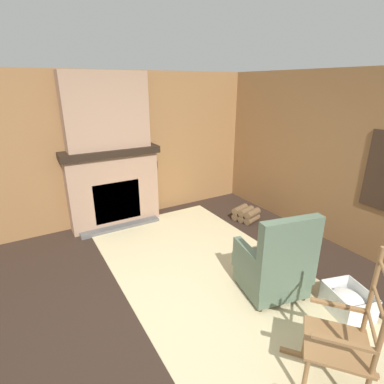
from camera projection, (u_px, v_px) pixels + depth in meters
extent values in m
plane|color=#2D2119|center=(188.00, 311.00, 3.24)|extent=(14.00, 14.00, 0.00)
cube|color=olive|center=(107.00, 150.00, 5.00)|extent=(0.06, 5.96, 2.52)
cube|color=olive|center=(358.00, 165.00, 4.10)|extent=(5.96, 0.06, 2.52)
cube|color=#9E7A60|center=(114.00, 191.00, 5.06)|extent=(0.34, 1.48, 1.22)
cube|color=black|center=(117.00, 201.00, 5.01)|extent=(0.08, 0.77, 0.68)
cube|color=#565451|center=(121.00, 227.00, 5.06)|extent=(0.16, 1.33, 0.06)
cube|color=black|center=(110.00, 152.00, 4.83)|extent=(0.44, 1.58, 0.11)
cube|color=#9E7A60|center=(106.00, 111.00, 4.61)|extent=(0.30, 1.30, 1.17)
cube|color=#C6B789|center=(210.00, 273.00, 3.87)|extent=(4.00, 2.18, 0.01)
cube|color=#516651|center=(270.00, 278.00, 3.49)|extent=(0.74, 0.77, 0.24)
cube|color=#516651|center=(271.00, 267.00, 3.43)|extent=(0.78, 0.81, 0.18)
cube|color=#516651|center=(289.00, 248.00, 3.06)|extent=(0.26, 0.70, 0.64)
cube|color=#516651|center=(248.00, 257.00, 3.30)|extent=(0.59, 0.21, 0.20)
cube|color=#516651|center=(295.00, 248.00, 3.48)|extent=(0.59, 0.21, 0.20)
cylinder|color=#332319|center=(238.00, 281.00, 3.69)|extent=(0.06, 0.06, 0.06)
cylinder|color=#332319|center=(277.00, 272.00, 3.85)|extent=(0.06, 0.06, 0.06)
cylinder|color=#332319|center=(260.00, 309.00, 3.22)|extent=(0.06, 0.06, 0.06)
cylinder|color=#332319|center=(303.00, 298.00, 3.39)|extent=(0.06, 0.06, 0.06)
cube|color=olive|center=(327.00, 363.00, 2.61)|extent=(0.64, 0.54, 0.04)
cylinder|color=olive|center=(305.00, 377.00, 2.26)|extent=(0.05, 0.05, 0.38)
cylinder|color=olive|center=(306.00, 338.00, 2.61)|extent=(0.05, 0.05, 0.38)
cylinder|color=olive|center=(357.00, 351.00, 2.48)|extent=(0.05, 0.05, 0.38)
cube|color=olive|center=(337.00, 344.00, 2.30)|extent=(0.66, 0.66, 0.02)
cylinder|color=olive|center=(383.00, 331.00, 1.93)|extent=(0.05, 0.05, 0.80)
cylinder|color=olive|center=(372.00, 293.00, 2.28)|extent=(0.05, 0.05, 0.80)
cylinder|color=olive|center=(372.00, 328.00, 2.16)|extent=(0.26, 0.31, 0.03)
cylinder|color=olive|center=(379.00, 303.00, 2.08)|extent=(0.26, 0.31, 0.03)
cube|color=olive|center=(344.00, 343.00, 2.05)|extent=(0.36, 0.30, 0.02)
cube|color=olive|center=(339.00, 306.00, 2.40)|extent=(0.36, 0.30, 0.02)
cylinder|color=brown|center=(240.00, 215.00, 5.44)|extent=(0.21, 0.36, 0.13)
cylinder|color=brown|center=(246.00, 217.00, 5.35)|extent=(0.21, 0.36, 0.13)
cylinder|color=brown|center=(252.00, 219.00, 5.27)|extent=(0.21, 0.36, 0.13)
cylinder|color=brown|center=(240.00, 209.00, 5.40)|extent=(0.21, 0.36, 0.13)
cylinder|color=brown|center=(246.00, 211.00, 5.32)|extent=(0.21, 0.36, 0.13)
cylinder|color=brown|center=(252.00, 213.00, 5.23)|extent=(0.21, 0.36, 0.13)
cube|color=white|center=(345.00, 311.00, 3.23)|extent=(0.55, 0.49, 0.01)
cube|color=white|center=(364.00, 316.00, 2.98)|extent=(0.12, 0.36, 0.28)
cube|color=white|center=(333.00, 288.00, 3.38)|extent=(0.12, 0.36, 0.28)
cube|color=white|center=(362.00, 298.00, 3.22)|extent=(0.44, 0.14, 0.28)
cube|color=white|center=(333.00, 304.00, 3.14)|extent=(0.44, 0.14, 0.28)
ellipsoid|color=white|center=(348.00, 300.00, 3.17)|extent=(0.44, 0.39, 0.17)
ellipsoid|color=#47708E|center=(97.00, 147.00, 4.74)|extent=(0.10, 0.10, 0.08)
cylinder|color=white|center=(96.00, 139.00, 4.70)|extent=(0.05, 0.05, 0.15)
cube|color=black|center=(125.00, 142.00, 4.95)|extent=(0.15, 0.22, 0.14)
cube|color=silver|center=(127.00, 143.00, 4.89)|extent=(0.01, 0.04, 0.02)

